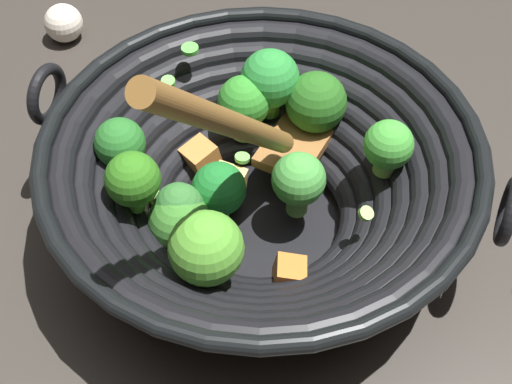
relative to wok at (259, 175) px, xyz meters
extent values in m
plane|color=#332D28|center=(0.00, 0.00, -0.07)|extent=(4.00, 4.00, 0.00)
cylinder|color=black|center=(0.00, 0.00, -0.07)|extent=(0.14, 0.14, 0.01)
torus|color=black|center=(0.00, 0.00, -0.05)|extent=(0.19, 0.19, 0.02)
torus|color=black|center=(0.00, 0.00, -0.04)|extent=(0.21, 0.21, 0.02)
torus|color=black|center=(0.00, 0.00, -0.03)|extent=(0.24, 0.24, 0.02)
torus|color=black|center=(0.00, 0.00, -0.01)|extent=(0.27, 0.27, 0.02)
torus|color=black|center=(0.00, 0.00, 0.00)|extent=(0.29, 0.29, 0.02)
torus|color=black|center=(0.00, 0.00, 0.01)|extent=(0.32, 0.32, 0.02)
torus|color=black|center=(0.00, 0.00, 0.02)|extent=(0.34, 0.34, 0.02)
torus|color=black|center=(0.00, 0.00, 0.03)|extent=(0.36, 0.36, 0.01)
torus|color=black|center=(-0.12, 0.15, 0.03)|extent=(0.05, 0.04, 0.05)
torus|color=black|center=(0.12, -0.15, 0.03)|extent=(0.05, 0.04, 0.05)
cylinder|color=#57A53E|center=(0.09, 0.04, -0.03)|extent=(0.03, 0.03, 0.02)
sphere|color=#255F1C|center=(0.09, 0.04, 0.00)|extent=(0.06, 0.06, 0.06)
cylinder|color=#7EB24F|center=(0.10, -0.04, 0.00)|extent=(0.02, 0.02, 0.01)
sphere|color=green|center=(0.10, -0.04, 0.02)|extent=(0.04, 0.04, 0.04)
cylinder|color=#5DA33C|center=(-0.10, 0.03, 0.00)|extent=(0.02, 0.02, 0.02)
sphere|color=#2F721A|center=(-0.10, 0.03, 0.02)|extent=(0.04, 0.04, 0.04)
cylinder|color=#59913F|center=(0.03, -0.02, -0.03)|extent=(0.02, 0.02, 0.02)
sphere|color=green|center=(0.03, -0.02, 0.00)|extent=(0.05, 0.05, 0.05)
cylinder|color=#79B352|center=(-0.09, 0.08, -0.01)|extent=(0.02, 0.02, 0.02)
sphere|color=#266B27|center=(-0.09, 0.08, 0.02)|extent=(0.04, 0.04, 0.04)
cylinder|color=#73B85C|center=(0.03, 0.07, -0.02)|extent=(0.03, 0.02, 0.03)
sphere|color=#308629|center=(0.03, 0.07, 0.01)|extent=(0.05, 0.05, 0.05)
cylinder|color=#72A64B|center=(-0.03, 0.02, -0.05)|extent=(0.02, 0.02, 0.02)
sphere|color=#1C722A|center=(-0.03, 0.02, -0.02)|extent=(0.05, 0.05, 0.05)
cylinder|color=#6FA74E|center=(-0.07, 0.01, -0.05)|extent=(0.03, 0.03, 0.01)
sphere|color=#3A7C2B|center=(-0.07, 0.01, -0.02)|extent=(0.05, 0.05, 0.05)
cylinder|color=#64A33B|center=(0.06, 0.08, -0.01)|extent=(0.03, 0.03, 0.02)
sphere|color=#2A8937|center=(0.06, 0.08, 0.02)|extent=(0.05, 0.05, 0.05)
cylinder|color=#87AC5B|center=(-0.07, 0.02, -0.04)|extent=(0.02, 0.02, 0.02)
sphere|color=#326D2F|center=(-0.07, 0.02, -0.01)|extent=(0.04, 0.04, 0.04)
cylinder|color=#82BF56|center=(-0.08, -0.05, -0.01)|extent=(0.03, 0.03, 0.01)
sphere|color=#54A131|center=(-0.08, -0.05, 0.02)|extent=(0.06, 0.06, 0.06)
cube|color=#CE7F3D|center=(-0.02, 0.07, -0.03)|extent=(0.03, 0.03, 0.03)
cube|color=#C76523|center=(-0.02, -0.07, -0.04)|extent=(0.04, 0.04, 0.03)
cube|color=#E9B573|center=(-0.08, 0.05, -0.01)|extent=(0.03, 0.03, 0.02)
cube|color=#E8B964|center=(-0.01, 0.04, -0.04)|extent=(0.04, 0.04, 0.03)
cylinder|color=#56B247|center=(0.01, 0.13, 0.04)|extent=(0.02, 0.02, 0.00)
cylinder|color=#56B247|center=(0.11, -0.03, 0.02)|extent=(0.01, 0.01, 0.01)
cylinder|color=#6BC651|center=(-0.02, 0.12, 0.02)|extent=(0.02, 0.02, 0.01)
cylinder|color=#99D166|center=(-0.07, 0.04, -0.03)|extent=(0.02, 0.02, 0.01)
cylinder|color=#99D166|center=(0.05, -0.08, 0.00)|extent=(0.01, 0.02, 0.01)
cylinder|color=#6BC651|center=(0.01, 0.04, -0.02)|extent=(0.02, 0.02, 0.01)
cube|color=brown|center=(0.06, 0.03, -0.02)|extent=(0.09, 0.08, 0.01)
cylinder|color=brown|center=(-0.04, -0.03, 0.10)|extent=(0.18, 0.11, 0.21)
sphere|color=silver|center=(-0.04, 0.34, -0.05)|extent=(0.04, 0.04, 0.04)
camera|label=1|loc=(-0.22, -0.34, 0.46)|focal=52.45mm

